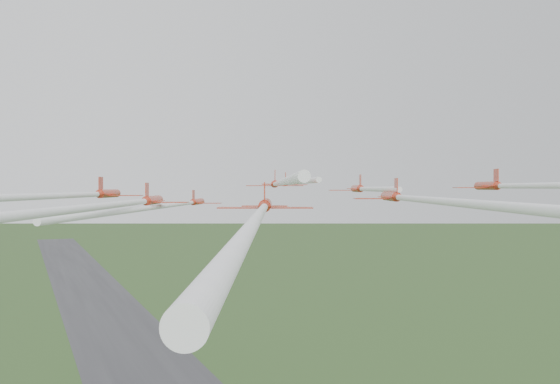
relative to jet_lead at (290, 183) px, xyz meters
name	(u,v)px	position (x,y,z in m)	size (l,w,h in m)	color
runway	(107,316)	(-4.82, 194.97, -58.14)	(38.00, 900.00, 0.04)	#373739
jet_lead	(290,183)	(0.00, 0.00, 0.00)	(24.17, 60.72, 2.53)	red
jet_row2_left	(173,205)	(-21.06, -7.98, -3.14)	(30.39, 60.96, 2.47)	red
jet_row2_right	(364,189)	(9.80, -6.52, -0.96)	(19.87, 41.96, 2.94)	red
jet_row3_left	(77,195)	(-33.96, -12.88, -1.66)	(25.41, 57.68, 2.97)	red
jet_row3_mid	(278,183)	(-14.50, -29.81, -0.31)	(26.38, 63.36, 2.37)	red
jet_row3_right	(515,186)	(16.92, -31.64, -0.53)	(24.40, 49.06, 2.92)	red
jet_row4_left	(128,203)	(-30.27, -27.95, -2.35)	(23.44, 54.23, 2.69)	red
jet_row4_right	(422,199)	(-7.15, -45.89, -1.83)	(28.12, 60.39, 2.64)	red
jet_trail_solo	(262,211)	(-23.58, -48.63, -2.50)	(25.23, 56.03, 2.78)	red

